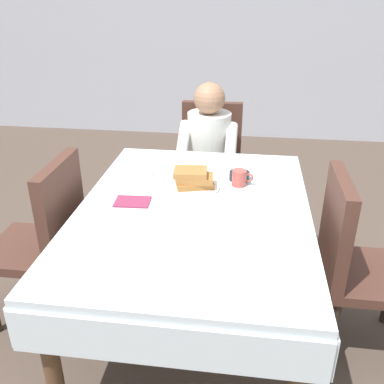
% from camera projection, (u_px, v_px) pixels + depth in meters
% --- Properties ---
extents(ground_plane, '(14.00, 14.00, 0.00)m').
position_uv_depth(ground_plane, '(193.00, 325.00, 2.38)').
color(ground_plane, brown).
extents(dining_table_main, '(1.12, 1.52, 0.74)m').
position_uv_depth(dining_table_main, '(194.00, 224.00, 2.10)').
color(dining_table_main, silver).
rests_on(dining_table_main, ground).
extents(chair_diner, '(0.44, 0.45, 0.93)m').
position_uv_depth(chair_diner, '(210.00, 159.00, 3.20)').
color(chair_diner, '#4C2D23').
rests_on(chair_diner, ground).
extents(diner_person, '(0.40, 0.43, 1.12)m').
position_uv_depth(diner_person, '(208.00, 148.00, 3.00)').
color(diner_person, silver).
rests_on(diner_person, ground).
extents(chair_right_side, '(0.45, 0.44, 0.93)m').
position_uv_depth(chair_right_side, '(353.00, 256.00, 2.06)').
color(chair_right_side, '#4C2D23').
rests_on(chair_right_side, ground).
extents(chair_left_side, '(0.45, 0.44, 0.93)m').
position_uv_depth(chair_left_side, '(47.00, 234.00, 2.25)').
color(chair_left_side, '#4C2D23').
rests_on(chair_left_side, ground).
extents(plate_breakfast, '(0.28, 0.28, 0.02)m').
position_uv_depth(plate_breakfast, '(193.00, 187.00, 2.25)').
color(plate_breakfast, white).
rests_on(plate_breakfast, dining_table_main).
extents(breakfast_stack, '(0.22, 0.18, 0.09)m').
position_uv_depth(breakfast_stack, '(193.00, 178.00, 2.22)').
color(breakfast_stack, '#A36B33').
rests_on(breakfast_stack, plate_breakfast).
extents(cup_coffee, '(0.11, 0.08, 0.08)m').
position_uv_depth(cup_coffee, '(240.00, 178.00, 2.27)').
color(cup_coffee, '#B24C42').
rests_on(cup_coffee, dining_table_main).
extents(bowl_butter, '(0.11, 0.11, 0.04)m').
position_uv_depth(bowl_butter, '(239.00, 176.00, 2.34)').
color(bowl_butter, black).
rests_on(bowl_butter, dining_table_main).
extents(syrup_pitcher, '(0.08, 0.08, 0.07)m').
position_uv_depth(syrup_pitcher, '(149.00, 171.00, 2.36)').
color(syrup_pitcher, silver).
rests_on(syrup_pitcher, dining_table_main).
extents(fork_left_of_plate, '(0.03, 0.18, 0.00)m').
position_uv_depth(fork_left_of_plate, '(156.00, 187.00, 2.26)').
color(fork_left_of_plate, silver).
rests_on(fork_left_of_plate, dining_table_main).
extents(knife_right_of_plate, '(0.02, 0.20, 0.00)m').
position_uv_depth(knife_right_of_plate, '(229.00, 191.00, 2.21)').
color(knife_right_of_plate, silver).
rests_on(knife_right_of_plate, dining_table_main).
extents(spoon_near_edge, '(0.15, 0.05, 0.00)m').
position_uv_depth(spoon_near_edge, '(182.00, 216.00, 1.98)').
color(spoon_near_edge, silver).
rests_on(spoon_near_edge, dining_table_main).
extents(napkin_folded, '(0.18, 0.13, 0.01)m').
position_uv_depth(napkin_folded, '(132.00, 202.00, 2.10)').
color(napkin_folded, '#8C2D4C').
rests_on(napkin_folded, dining_table_main).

